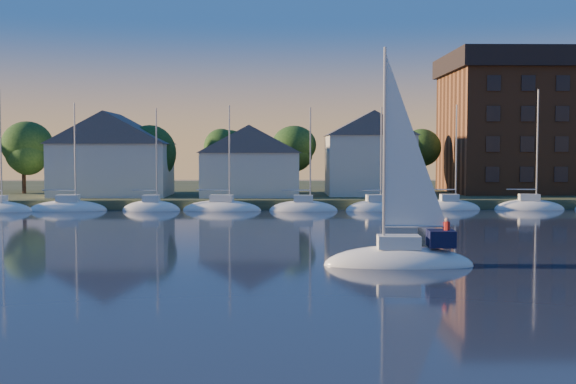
{
  "coord_description": "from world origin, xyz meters",
  "views": [
    {
      "loc": [
        -3.11,
        -25.97,
        6.22
      ],
      "look_at": [
        -2.27,
        22.0,
        3.48
      ],
      "focal_mm": 45.0,
      "sensor_mm": 36.0,
      "label": 1
    }
  ],
  "objects_px": {
    "clubhouse_west": "(113,153)",
    "clubhouse_east": "(370,153)",
    "hero_sailboat": "(401,256)",
    "clubhouse_centre": "(250,160)",
    "condo_block": "(568,123)"
  },
  "relations": [
    {
      "from": "condo_block",
      "to": "hero_sailboat",
      "type": "height_order",
      "value": "condo_block"
    },
    {
      "from": "clubhouse_centre",
      "to": "condo_block",
      "type": "distance_m",
      "value": 41.05
    },
    {
      "from": "clubhouse_east",
      "to": "hero_sailboat",
      "type": "relative_size",
      "value": 0.82
    },
    {
      "from": "clubhouse_centre",
      "to": "condo_block",
      "type": "bearing_deg",
      "value": 11.24
    },
    {
      "from": "clubhouse_centre",
      "to": "clubhouse_east",
      "type": "relative_size",
      "value": 1.1
    },
    {
      "from": "clubhouse_centre",
      "to": "clubhouse_east",
      "type": "bearing_deg",
      "value": 8.13
    },
    {
      "from": "clubhouse_east",
      "to": "condo_block",
      "type": "height_order",
      "value": "condo_block"
    },
    {
      "from": "clubhouse_west",
      "to": "clubhouse_east",
      "type": "distance_m",
      "value": 30.02
    },
    {
      "from": "clubhouse_east",
      "to": "hero_sailboat",
      "type": "height_order",
      "value": "hero_sailboat"
    },
    {
      "from": "clubhouse_west",
      "to": "clubhouse_east",
      "type": "height_order",
      "value": "clubhouse_east"
    },
    {
      "from": "clubhouse_east",
      "to": "condo_block",
      "type": "relative_size",
      "value": 0.34
    },
    {
      "from": "clubhouse_centre",
      "to": "hero_sailboat",
      "type": "height_order",
      "value": "hero_sailboat"
    },
    {
      "from": "hero_sailboat",
      "to": "clubhouse_east",
      "type": "bearing_deg",
      "value": -92.09
    },
    {
      "from": "clubhouse_west",
      "to": "condo_block",
      "type": "xyz_separation_m",
      "value": [
        56.0,
        6.95,
        3.86
      ]
    },
    {
      "from": "clubhouse_west",
      "to": "condo_block",
      "type": "bearing_deg",
      "value": 7.07
    }
  ]
}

